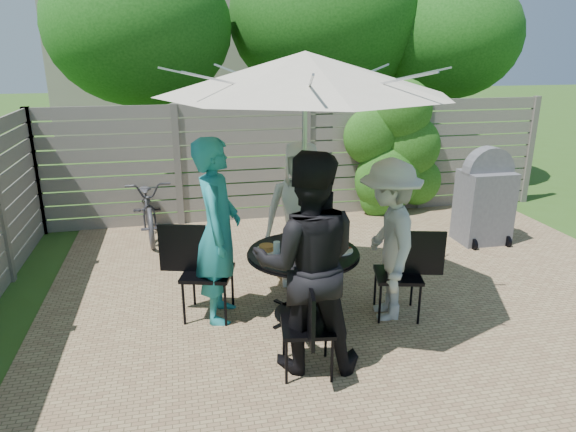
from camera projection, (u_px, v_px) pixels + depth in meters
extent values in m
plane|color=#32551A|center=(372.00, 299.00, 5.61)|extent=(60.00, 60.00, 0.00)
cube|color=#998159|center=(357.00, 279.00, 6.08)|extent=(7.00, 6.00, 0.02)
cube|color=gray|center=(306.00, 160.00, 8.11)|extent=(8.00, 0.10, 1.85)
ellipsoid|color=#215012|center=(393.00, 160.00, 8.26)|extent=(1.20, 0.70, 1.80)
cube|color=#A09585|center=(237.00, 52.00, 15.99)|extent=(10.00, 6.00, 5.00)
ellipsoid|color=#154810|center=(139.00, 27.00, 8.84)|extent=(3.20, 3.20, 2.72)
ellipsoid|color=#154810|center=(326.00, 18.00, 9.94)|extent=(3.80, 3.80, 3.23)
ellipsoid|color=#154810|center=(447.00, 36.00, 9.83)|extent=(2.80, 2.80, 2.38)
cylinder|color=black|center=(303.00, 253.00, 5.04)|extent=(1.29, 1.29, 0.03)
cylinder|color=black|center=(303.00, 285.00, 5.15)|extent=(0.08, 0.08, 0.70)
cylinder|color=black|center=(303.00, 314.00, 5.25)|extent=(0.58, 0.58, 0.04)
cylinder|color=silver|center=(304.00, 201.00, 4.88)|extent=(0.05, 0.05, 2.46)
cone|color=beige|center=(305.00, 73.00, 4.51)|extent=(3.16, 3.16, 0.37)
cube|color=black|center=(300.00, 241.00, 6.02)|extent=(0.52, 0.52, 0.04)
cube|color=black|center=(299.00, 215.00, 6.16)|extent=(0.11, 0.45, 0.46)
imported|color=silver|center=(301.00, 214.00, 5.79)|extent=(0.90, 0.68, 1.66)
cube|color=black|center=(208.00, 273.00, 5.10)|extent=(0.59, 0.59, 0.04)
cube|color=black|center=(183.00, 248.00, 5.04)|extent=(0.47, 0.16, 0.49)
imported|color=teal|center=(218.00, 232.00, 4.97)|extent=(0.57, 0.75, 1.85)
cube|color=black|center=(307.00, 326.00, 4.22)|extent=(0.48, 0.48, 0.03)
cube|color=black|center=(310.00, 314.00, 3.95)|extent=(0.09, 0.43, 0.44)
imported|color=black|center=(307.00, 264.00, 4.18)|extent=(1.04, 0.88, 1.88)
cube|color=black|center=(398.00, 275.00, 5.13)|extent=(0.54, 0.54, 0.04)
cube|color=black|center=(422.00, 253.00, 5.04)|extent=(0.44, 0.14, 0.45)
imported|color=#B8B7B2|center=(388.00, 241.00, 5.01)|extent=(0.81, 1.16, 1.63)
cylinder|color=white|center=(302.00, 238.00, 5.38)|extent=(0.26, 0.26, 0.01)
cylinder|color=#C17B38|center=(302.00, 235.00, 5.37)|extent=(0.15, 0.15, 0.05)
cylinder|color=white|center=(267.00, 251.00, 5.03)|extent=(0.26, 0.26, 0.01)
cylinder|color=#C17B38|center=(267.00, 248.00, 5.02)|extent=(0.15, 0.15, 0.05)
cylinder|color=white|center=(305.00, 265.00, 4.69)|extent=(0.26, 0.26, 0.01)
cylinder|color=#C17B38|center=(305.00, 262.00, 4.68)|extent=(0.15, 0.15, 0.05)
cylinder|color=white|center=(340.00, 250.00, 5.04)|extent=(0.26, 0.26, 0.01)
cylinder|color=#C17B38|center=(340.00, 247.00, 5.03)|extent=(0.15, 0.15, 0.05)
cylinder|color=silver|center=(292.00, 235.00, 5.26)|extent=(0.07, 0.07, 0.14)
cylinder|color=silver|center=(277.00, 249.00, 4.91)|extent=(0.07, 0.07, 0.14)
cylinder|color=silver|center=(316.00, 255.00, 4.77)|extent=(0.07, 0.07, 0.14)
cylinder|color=silver|center=(329.00, 241.00, 5.12)|extent=(0.07, 0.07, 0.14)
cylinder|color=#59280C|center=(297.00, 242.00, 5.06)|extent=(0.09, 0.09, 0.16)
cylinder|color=#C6B293|center=(312.00, 238.00, 5.23)|extent=(0.08, 0.08, 0.12)
imported|color=#333338|center=(148.00, 206.00, 7.40)|extent=(0.77, 1.76, 0.90)
cube|color=slate|center=(484.00, 208.00, 7.11)|extent=(0.67, 0.51, 1.02)
cylinder|color=slate|center=(488.00, 172.00, 6.95)|extent=(0.68, 0.21, 0.68)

